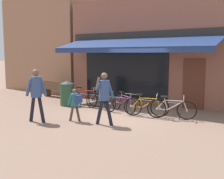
# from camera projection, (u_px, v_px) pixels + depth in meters

# --- Properties ---
(ground_plane) EXTENTS (160.00, 160.00, 0.00)m
(ground_plane) POSITION_uv_depth(u_px,v_px,m) (122.00, 116.00, 10.44)
(ground_plane) COLOR #846656
(shop_front) EXTENTS (8.23, 4.75, 4.91)m
(shop_front) POSITION_uv_depth(u_px,v_px,m) (155.00, 51.00, 14.03)
(shop_front) COLOR #8E5647
(shop_front) RESTS_ON ground_plane
(neighbour_building) EXTENTS (5.79, 4.00, 5.70)m
(neighbour_building) POSITION_uv_depth(u_px,v_px,m) (58.00, 45.00, 18.38)
(neighbour_building) COLOR #9E7056
(neighbour_building) RESTS_ON ground_plane
(bike_rack_rail) EXTENTS (4.64, 0.04, 0.57)m
(bike_rack_rail) POSITION_uv_depth(u_px,v_px,m) (124.00, 100.00, 11.11)
(bike_rack_rail) COLOR #47494F
(bike_rack_rail) RESTS_ON ground_plane
(bicycle_red) EXTENTS (1.67, 0.81, 0.87)m
(bicycle_red) POSITION_uv_depth(u_px,v_px,m) (84.00, 98.00, 12.20)
(bicycle_red) COLOR black
(bicycle_red) RESTS_ON ground_plane
(bicycle_black) EXTENTS (1.78, 0.53, 0.83)m
(bicycle_black) POSITION_uv_depth(u_px,v_px,m) (100.00, 101.00, 11.54)
(bicycle_black) COLOR black
(bicycle_black) RESTS_ON ground_plane
(bicycle_purple) EXTENTS (1.60, 0.90, 0.82)m
(bicycle_purple) POSITION_uv_depth(u_px,v_px,m) (124.00, 103.00, 11.10)
(bicycle_purple) COLOR black
(bicycle_purple) RESTS_ON ground_plane
(bicycle_orange) EXTENTS (1.61, 0.69, 0.84)m
(bicycle_orange) POSITION_uv_depth(u_px,v_px,m) (146.00, 106.00, 10.29)
(bicycle_orange) COLOR black
(bicycle_orange) RESTS_ON ground_plane
(bicycle_silver) EXTENTS (1.69, 0.69, 0.86)m
(bicycle_silver) POSITION_uv_depth(u_px,v_px,m) (171.00, 109.00, 9.85)
(bicycle_silver) COLOR black
(bicycle_silver) RESTS_ON ground_plane
(pedestrian_adult) EXTENTS (0.63, 0.50, 1.71)m
(pedestrian_adult) POSITION_uv_depth(u_px,v_px,m) (104.00, 93.00, 8.98)
(pedestrian_adult) COLOR black
(pedestrian_adult) RESTS_ON ground_plane
(pedestrian_child) EXTENTS (0.49, 0.40, 1.13)m
(pedestrian_child) POSITION_uv_depth(u_px,v_px,m) (75.00, 101.00, 9.50)
(pedestrian_child) COLOR #47382D
(pedestrian_child) RESTS_ON ground_plane
(pedestrian_second_adult) EXTENTS (0.66, 0.48, 1.80)m
(pedestrian_second_adult) POSITION_uv_depth(u_px,v_px,m) (36.00, 90.00, 9.36)
(pedestrian_second_adult) COLOR black
(pedestrian_second_adult) RESTS_ON ground_plane
(litter_bin) EXTENTS (0.64, 0.64, 1.10)m
(litter_bin) POSITION_uv_depth(u_px,v_px,m) (67.00, 93.00, 12.49)
(litter_bin) COLOR #23472D
(litter_bin) RESTS_ON ground_plane
(park_bench) EXTENTS (1.63, 0.59, 0.87)m
(park_bench) POSITION_uv_depth(u_px,v_px,m) (56.00, 89.00, 14.78)
(park_bench) COLOR brown
(park_bench) RESTS_ON ground_plane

